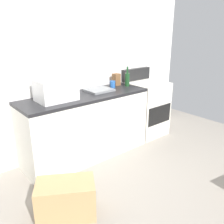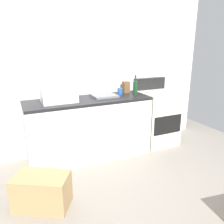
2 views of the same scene
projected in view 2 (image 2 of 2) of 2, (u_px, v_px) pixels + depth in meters
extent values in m
plane|color=gray|center=(102.00, 211.00, 2.31)|extent=(6.00, 6.00, 0.00)
cube|color=silver|center=(60.00, 70.00, 3.29)|extent=(5.00, 0.10, 2.60)
cube|color=silver|center=(89.00, 129.00, 3.35)|extent=(1.80, 0.60, 0.86)
cube|color=black|center=(88.00, 100.00, 3.22)|extent=(1.80, 0.60, 0.04)
cube|color=silver|center=(157.00, 118.00, 3.84)|extent=(0.60, 0.60, 0.90)
cube|color=black|center=(168.00, 125.00, 3.58)|extent=(0.52, 0.02, 0.30)
cube|color=black|center=(149.00, 84.00, 3.91)|extent=(0.60, 0.08, 0.20)
cube|color=white|center=(59.00, 92.00, 3.01)|extent=(0.46, 0.34, 0.27)
cube|color=slate|center=(104.00, 96.00, 3.36)|extent=(0.36, 0.32, 0.03)
cylinder|color=#193F1E|center=(135.00, 88.00, 3.52)|extent=(0.07, 0.07, 0.20)
cylinder|color=#193F1E|center=(136.00, 78.00, 3.48)|extent=(0.03, 0.03, 0.10)
cylinder|color=#2659A5|center=(120.00, 91.00, 3.51)|extent=(0.08, 0.08, 0.10)
cube|color=brown|center=(126.00, 87.00, 3.63)|extent=(0.10, 0.10, 0.18)
cube|color=tan|center=(42.00, 191.00, 2.33)|extent=(0.64, 0.56, 0.36)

